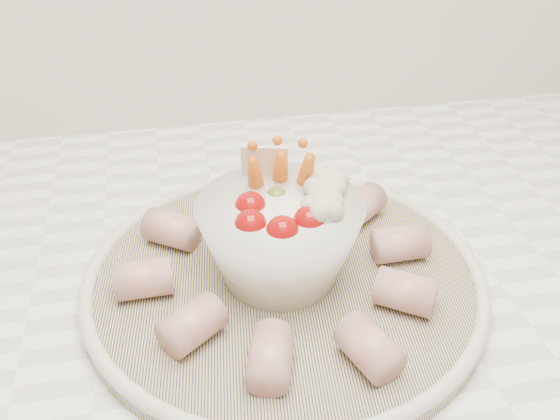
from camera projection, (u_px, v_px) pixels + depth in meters
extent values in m
cube|color=white|center=(231.00, 285.00, 0.57)|extent=(2.04, 0.62, 0.04)
cylinder|color=navy|center=(284.00, 281.00, 0.53)|extent=(0.37, 0.37, 0.01)
torus|color=silver|center=(284.00, 274.00, 0.53)|extent=(0.34, 0.34, 0.01)
sphere|color=#960A09|center=(251.00, 225.00, 0.47)|extent=(0.03, 0.03, 0.03)
sphere|color=#960A09|center=(282.00, 232.00, 0.46)|extent=(0.03, 0.03, 0.03)
sphere|color=#960A09|center=(309.00, 222.00, 0.47)|extent=(0.03, 0.03, 0.03)
sphere|color=#960A09|center=(250.00, 207.00, 0.49)|extent=(0.03, 0.03, 0.03)
sphere|color=#547226|center=(276.00, 198.00, 0.51)|extent=(0.02, 0.02, 0.02)
cone|color=#C85C12|center=(255.00, 180.00, 0.51)|extent=(0.03, 0.04, 0.06)
cone|color=#C85C12|center=(280.00, 174.00, 0.52)|extent=(0.02, 0.04, 0.06)
cone|color=#C85C12|center=(305.00, 177.00, 0.51)|extent=(0.02, 0.04, 0.06)
sphere|color=beige|center=(325.00, 198.00, 0.50)|extent=(0.03, 0.03, 0.03)
sphere|color=beige|center=(323.00, 214.00, 0.48)|extent=(0.03, 0.03, 0.03)
sphere|color=beige|center=(328.00, 185.00, 0.52)|extent=(0.03, 0.03, 0.03)
cube|color=beige|center=(265.00, 167.00, 0.52)|extent=(0.04, 0.02, 0.04)
cylinder|color=#AA4D4E|center=(400.00, 243.00, 0.54)|extent=(0.05, 0.03, 0.03)
cylinder|color=#AA4D4E|center=(360.00, 206.00, 0.59)|extent=(0.05, 0.05, 0.03)
cylinder|color=#AA4D4E|center=(295.00, 187.00, 0.62)|extent=(0.04, 0.05, 0.03)
cylinder|color=#AA4D4E|center=(229.00, 202.00, 0.59)|extent=(0.04, 0.05, 0.03)
cylinder|color=#AA4D4E|center=(172.00, 229.00, 0.56)|extent=(0.05, 0.05, 0.03)
cylinder|color=#AA4D4E|center=(143.00, 279.00, 0.50)|extent=(0.05, 0.03, 0.03)
cylinder|color=#AA4D4E|center=(192.00, 325.00, 0.46)|extent=(0.05, 0.05, 0.03)
cylinder|color=#AA4D4E|center=(270.00, 357.00, 0.43)|extent=(0.04, 0.05, 0.03)
cylinder|color=#AA4D4E|center=(369.00, 348.00, 0.44)|extent=(0.04, 0.05, 0.03)
cylinder|color=#AA4D4E|center=(405.00, 292.00, 0.49)|extent=(0.05, 0.05, 0.03)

